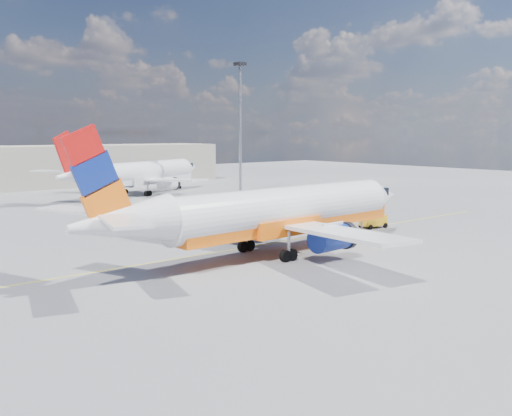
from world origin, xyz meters
TOP-DOWN VIEW (x-y plane):
  - ground at (0.00, 0.00)m, footprint 240.00×240.00m
  - taxi_line at (0.00, 3.00)m, footprint 70.00×0.15m
  - terminal_main at (5.00, 75.00)m, footprint 70.00×14.00m
  - main_jet at (-2.97, -1.01)m, footprint 36.90×29.16m
  - second_jet at (10.98, 49.69)m, footprint 35.26×26.59m
  - gse_tug at (14.72, 2.66)m, footprint 3.09×2.16m
  - traffic_cone at (2.85, 0.84)m, footprint 0.42×0.42m
  - floodlight_mast at (26.82, 42.05)m, footprint 1.65×1.65m

SIDE VIEW (x-z plane):
  - ground at x=0.00m, z-range 0.00..0.00m
  - taxi_line at x=0.00m, z-range 0.00..0.01m
  - traffic_cone at x=2.85m, z-range -0.01..0.58m
  - gse_tug at x=14.72m, z-range -0.05..2.01m
  - second_jet at x=10.98m, z-range -1.81..9.02m
  - main_jet at x=-2.97m, z-range -1.86..9.32m
  - terminal_main at x=5.00m, z-range 0.00..8.00m
  - floodlight_mast at x=26.82m, z-range 2.25..24.85m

